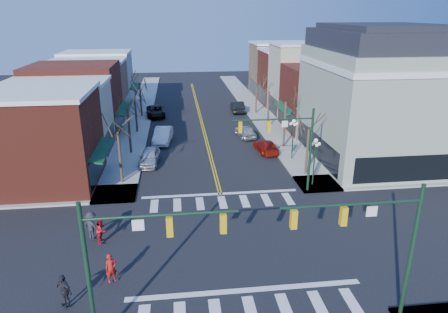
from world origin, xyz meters
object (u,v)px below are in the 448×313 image
object	(u,v)px
car_right_near	(266,146)
car_right_mid	(245,131)
lamppost_corner	(315,154)
car_left_near	(149,157)
car_left_far	(156,111)
pedestrian_dark_a	(64,291)
car_left_mid	(163,135)
car_right_far	(237,107)
pedestrian_red_a	(111,268)
pedestrian_dark_b	(92,225)
lamppost_midblock	(293,132)
pedestrian_red_b	(102,230)
victorian_corner	(379,95)

from	to	relation	value
car_right_near	car_right_mid	distance (m)	5.83
lamppost_corner	car_left_near	bearing A→B (deg)	154.00
car_left_far	pedestrian_dark_a	bearing A→B (deg)	-99.46
car_left_mid	car_right_near	bearing A→B (deg)	-16.86
car_right_far	pedestrian_red_a	bearing A→B (deg)	73.48
car_right_near	car_right_far	distance (m)	18.63
pedestrian_red_a	pedestrian_dark_b	world-z (taller)	pedestrian_dark_b
car_left_mid	pedestrian_red_a	xyz separation A→B (m)	(-2.23, -25.65, 0.16)
lamppost_midblock	pedestrian_dark_a	size ratio (longest dim) A/B	2.36
car_right_mid	car_right_far	bearing A→B (deg)	-102.22
car_left_near	car_right_near	bearing A→B (deg)	15.08
car_right_mid	pedestrian_red_a	world-z (taller)	pedestrian_red_a
car_right_mid	pedestrian_dark_b	distance (m)	25.88
car_left_mid	car_right_far	xyz separation A→B (m)	(10.88, 13.80, -0.03)
lamppost_corner	pedestrian_red_b	world-z (taller)	lamppost_corner
car_right_mid	pedestrian_dark_b	xyz separation A→B (m)	(-14.02, -21.75, 0.38)
lamppost_midblock	car_right_near	world-z (taller)	lamppost_midblock
car_left_mid	pedestrian_red_b	size ratio (longest dim) A/B	2.91
car_left_near	pedestrian_red_b	world-z (taller)	pedestrian_red_b
pedestrian_dark_b	car_right_mid	bearing A→B (deg)	-89.74
lamppost_midblock	pedestrian_red_b	world-z (taller)	lamppost_midblock
lamppost_corner	car_right_far	distance (m)	28.01
pedestrian_dark_b	car_left_near	bearing A→B (deg)	-69.08
pedestrian_dark_b	lamppost_midblock	bearing A→B (deg)	-109.43
lamppost_midblock	car_left_mid	world-z (taller)	lamppost_midblock
lamppost_midblock	car_left_far	size ratio (longest dim) A/B	0.79
lamppost_corner	pedestrian_red_b	size ratio (longest dim) A/B	2.43
lamppost_corner	car_left_far	distance (m)	30.31
car_right_near	pedestrian_dark_b	distance (m)	22.20
car_right_near	pedestrian_red_b	xyz separation A→B (m)	(-14.61, -16.55, 0.38)
lamppost_corner	car_left_near	distance (m)	16.20
car_right_mid	pedestrian_red_b	xyz separation A→B (m)	(-13.31, -22.23, 0.30)
lamppost_corner	car_right_mid	world-z (taller)	lamppost_corner
pedestrian_red_b	lamppost_midblock	bearing A→B (deg)	-40.03
car_left_mid	lamppost_midblock	bearing A→B (deg)	-23.06
car_left_near	pedestrian_dark_a	size ratio (longest dim) A/B	2.48
car_right_far	pedestrian_dark_b	distance (m)	37.81
car_left_mid	car_right_far	bearing A→B (deg)	58.27
pedestrian_red_b	pedestrian_dark_a	distance (m)	6.05
car_right_mid	pedestrian_red_a	xyz separation A→B (m)	(-12.10, -26.51, 0.27)
car_right_far	pedestrian_dark_b	world-z (taller)	pedestrian_dark_b
pedestrian_dark_a	car_right_mid	bearing A→B (deg)	101.28
car_left_far	car_right_near	world-z (taller)	car_left_far
car_right_mid	pedestrian_dark_a	size ratio (longest dim) A/B	2.38
car_right_far	pedestrian_dark_b	xyz separation A→B (m)	(-15.03, -34.69, 0.30)
car_left_mid	pedestrian_dark_b	distance (m)	21.30
car_left_far	lamppost_corner	bearing A→B (deg)	-66.29
victorian_corner	lamppost_corner	xyz separation A→B (m)	(-8.30, -6.00, -3.70)
car_left_far	car_left_near	bearing A→B (deg)	-94.65
lamppost_midblock	car_left_far	xyz separation A→B (m)	(-14.60, 19.97, -2.20)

